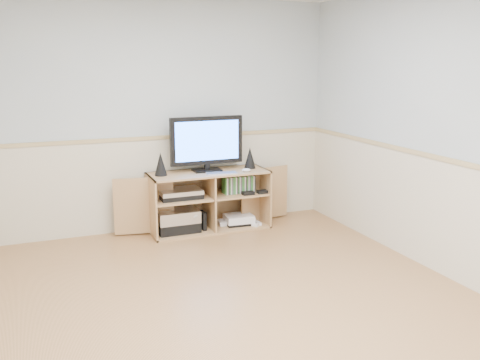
% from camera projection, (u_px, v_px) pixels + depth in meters
% --- Properties ---
extents(room, '(4.04, 4.54, 2.54)m').
position_uv_depth(room, '(216.00, 150.00, 3.83)').
color(room, tan).
rests_on(room, ground).
extents(media_cabinet, '(2.05, 0.49, 0.65)m').
position_uv_depth(media_cabinet, '(207.00, 199.00, 5.95)').
color(media_cabinet, tan).
rests_on(media_cabinet, floor).
extents(monitor, '(0.81, 0.18, 0.60)m').
position_uv_depth(monitor, '(207.00, 142.00, 5.80)').
color(monitor, black).
rests_on(monitor, media_cabinet).
extents(speaker_left, '(0.13, 0.13, 0.25)m').
position_uv_depth(speaker_left, '(161.00, 164.00, 5.63)').
color(speaker_left, black).
rests_on(speaker_left, media_cabinet).
extents(speaker_right, '(0.13, 0.13, 0.24)m').
position_uv_depth(speaker_right, '(250.00, 158.00, 6.01)').
color(speaker_right, black).
rests_on(speaker_right, media_cabinet).
extents(keyboard, '(0.34, 0.17, 0.01)m').
position_uv_depth(keyboard, '(222.00, 173.00, 5.74)').
color(keyboard, silver).
rests_on(keyboard, media_cabinet).
extents(mouse, '(0.11, 0.08, 0.04)m').
position_uv_depth(mouse, '(246.00, 170.00, 5.85)').
color(mouse, white).
rests_on(mouse, media_cabinet).
extents(av_components, '(0.52, 0.33, 0.47)m').
position_uv_depth(av_components, '(178.00, 213.00, 5.80)').
color(av_components, black).
rests_on(av_components, media_cabinet).
extents(game_consoles, '(0.45, 0.30, 0.11)m').
position_uv_depth(game_consoles, '(238.00, 220.00, 6.07)').
color(game_consoles, white).
rests_on(game_consoles, media_cabinet).
extents(game_cases, '(0.36, 0.14, 0.19)m').
position_uv_depth(game_cases, '(239.00, 184.00, 5.98)').
color(game_cases, '#3F8C3F').
rests_on(game_cases, media_cabinet).
extents(wall_outlet, '(0.12, 0.03, 0.12)m').
position_uv_depth(wall_outlet, '(241.00, 169.00, 6.26)').
color(wall_outlet, white).
rests_on(wall_outlet, wall_back).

